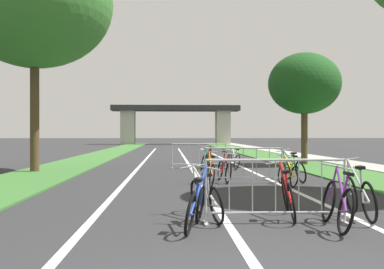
{
  "coord_description": "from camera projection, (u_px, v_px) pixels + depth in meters",
  "views": [
    {
      "loc": [
        -0.94,
        -3.38,
        1.45
      ],
      "look_at": [
        0.71,
        29.12,
        1.4
      ],
      "focal_mm": 42.64,
      "sensor_mm": 36.0,
      "label": 1
    }
  ],
  "objects": [
    {
      "name": "lane_stripe_right_lane",
      "position": [
        229.0,
        161.0,
        24.27
      ],
      "size": [
        0.14,
        41.51,
        0.01
      ],
      "primitive_type": "cube",
      "color": "silver",
      "rests_on": "ground"
    },
    {
      "name": "bicycle_silver_1",
      "position": [
        205.0,
        198.0,
        7.75
      ],
      "size": [
        0.69,
        1.69,
        0.91
      ],
      "rotation": [
        0.0,
        0.0,
        0.23
      ],
      "color": "black",
      "rests_on": "ground"
    },
    {
      "name": "sidewalk_path_right",
      "position": [
        287.0,
        153.0,
        33.13
      ],
      "size": [
        1.78,
        71.75,
        0.08
      ],
      "primitive_type": "cube",
      "color": "#9E9B93",
      "rests_on": "ground"
    },
    {
      "name": "lane_stripe_left_lane",
      "position": [
        144.0,
        161.0,
        24.04
      ],
      "size": [
        0.14,
        41.51,
        0.01
      ],
      "primitive_type": "cube",
      "color": "silver",
      "rests_on": "ground"
    },
    {
      "name": "bicycle_orange_4",
      "position": [
        209.0,
        172.0,
        12.77
      ],
      "size": [
        0.52,
        1.66,
        0.99
      ],
      "rotation": [
        0.0,
        0.0,
        0.07
      ],
      "color": "black",
      "rests_on": "ground"
    },
    {
      "name": "bicycle_purple_5",
      "position": [
        337.0,
        204.0,
        6.97
      ],
      "size": [
        0.59,
        1.72,
        0.98
      ],
      "rotation": [
        0.0,
        0.0,
        -0.11
      ],
      "color": "black",
      "rests_on": "ground"
    },
    {
      "name": "bicycle_red_10",
      "position": [
        224.0,
        170.0,
        13.77
      ],
      "size": [
        0.5,
        1.69,
        0.92
      ],
      "rotation": [
        0.0,
        0.0,
        3.25
      ],
      "color": "black",
      "rests_on": "ground"
    },
    {
      "name": "tree_right_maple_mid",
      "position": [
        304.0,
        84.0,
        21.01
      ],
      "size": [
        3.32,
        3.32,
        5.19
      ],
      "color": "#4C3823",
      "rests_on": "ground"
    },
    {
      "name": "crowd_barrier_nearest",
      "position": [
        276.0,
        191.0,
        7.35
      ],
      "size": [
        2.33,
        0.48,
        1.05
      ],
      "rotation": [
        0.0,
        0.0,
        -0.02
      ],
      "color": "#ADADB2",
      "rests_on": "ground"
    },
    {
      "name": "bicycle_white_6",
      "position": [
        233.0,
        160.0,
        18.72
      ],
      "size": [
        0.49,
        1.7,
        0.94
      ],
      "rotation": [
        0.0,
        0.0,
        0.17
      ],
      "color": "black",
      "rests_on": "ground"
    },
    {
      "name": "bicycle_silver_11",
      "position": [
        359.0,
        196.0,
        7.8
      ],
      "size": [
        0.43,
        1.65,
        1.03
      ],
      "rotation": [
        0.0,
        0.0,
        -0.09
      ],
      "color": "black",
      "rests_on": "ground"
    },
    {
      "name": "bicycle_teal_8",
      "position": [
        204.0,
        161.0,
        18.44
      ],
      "size": [
        0.67,
        1.69,
        0.94
      ],
      "rotation": [
        0.0,
        0.0,
        -0.18
      ],
      "color": "black",
      "rests_on": "ground"
    },
    {
      "name": "crowd_barrier_second",
      "position": [
        243.0,
        166.0,
        13.23
      ],
      "size": [
        2.33,
        0.53,
        1.05
      ],
      "rotation": [
        0.0,
        0.0,
        -0.04
      ],
      "color": "#ADADB2",
      "rests_on": "ground"
    },
    {
      "name": "lane_stripe_center",
      "position": [
        187.0,
        161.0,
        24.16
      ],
      "size": [
        0.14,
        41.51,
        0.01
      ],
      "primitive_type": "cube",
      "color": "silver",
      "rests_on": "ground"
    },
    {
      "name": "crowd_barrier_third",
      "position": [
        199.0,
        156.0,
        19.04
      ],
      "size": [
        2.33,
        0.49,
        1.05
      ],
      "rotation": [
        0.0,
        0.0,
        0.02
      ],
      "color": "#ADADB2",
      "rests_on": "ground"
    },
    {
      "name": "grass_verge_left",
      "position": [
        106.0,
        154.0,
        32.47
      ],
      "size": [
        2.66,
        71.75,
        0.05
      ],
      "primitive_type": "cube",
      "color": "#386B2D",
      "rests_on": "ground"
    },
    {
      "name": "grass_verge_right",
      "position": [
        256.0,
        153.0,
        33.02
      ],
      "size": [
        2.66,
        71.75,
        0.05
      ],
      "primitive_type": "cube",
      "color": "#386B2D",
      "rests_on": "ground"
    },
    {
      "name": "bicycle_yellow_3",
      "position": [
        288.0,
        173.0,
        12.77
      ],
      "size": [
        0.49,
        1.66,
        0.87
      ],
      "rotation": [
        0.0,
        0.0,
        0.07
      ],
      "color": "black",
      "rests_on": "ground"
    },
    {
      "name": "overpass_bridge",
      "position": [
        176.0,
        118.0,
        62.64
      ],
      "size": [
        17.48,
        3.31,
        5.33
      ],
      "color": "#2D2D30",
      "rests_on": "ground"
    },
    {
      "name": "bicycle_green_2",
      "position": [
        293.0,
        169.0,
        13.87
      ],
      "size": [
        0.65,
        1.73,
        0.99
      ],
      "rotation": [
        0.0,
        0.0,
        0.16
      ],
      "color": "black",
      "rests_on": "ground"
    },
    {
      "name": "tree_left_oak_near",
      "position": [
        35.0,
        2.0,
        17.02
      ],
      "size": [
        5.82,
        5.82,
        8.87
      ],
      "color": "#4C3823",
      "rests_on": "ground"
    },
    {
      "name": "bicycle_red_0",
      "position": [
        288.0,
        196.0,
        7.86
      ],
      "size": [
        0.54,
        1.77,
        0.98
      ],
      "rotation": [
        0.0,
        0.0,
        -0.16
      ],
      "color": "black",
      "rests_on": "ground"
    },
    {
      "name": "bicycle_black_9",
      "position": [
        209.0,
        159.0,
        19.49
      ],
      "size": [
        0.52,
        1.77,
        0.97
      ],
      "rotation": [
        0.0,
        0.0,
        3.13
      ],
      "color": "black",
      "rests_on": "ground"
    },
    {
      "name": "bicycle_blue_7",
      "position": [
        196.0,
        207.0,
        6.89
      ],
      "size": [
        0.65,
        1.56,
        0.96
      ],
      "rotation": [
        0.0,
        0.0,
        -0.22
      ],
      "color": "black",
      "rests_on": "ground"
    }
  ]
}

